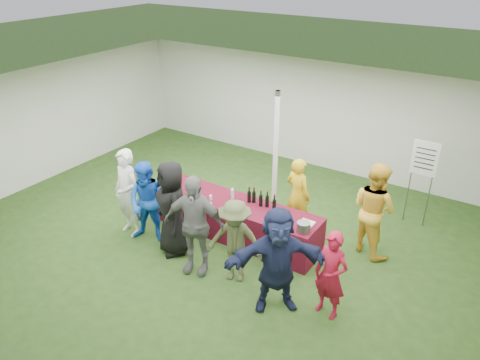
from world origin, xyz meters
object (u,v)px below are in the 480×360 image
Objects in this scene: customer_0 at (127,193)px; customer_6 at (331,275)px; customer_5 at (277,260)px; staff_pourer at (298,195)px; wine_list_sign at (424,165)px; customer_1 at (148,203)px; dump_bucket at (303,227)px; customer_3 at (194,225)px; staff_back at (374,209)px; serving_table at (231,218)px; customer_2 at (172,208)px; customer_4 at (235,241)px.

customer_6 is (4.19, -0.00, -0.16)m from customer_0.
staff_pourer is at bearing 71.11° from customer_5.
customer_1 is (-4.10, -3.38, -0.51)m from wine_list_sign.
dump_bucket is 1.85m from customer_3.
customer_1 is at bearing 55.59° from staff_pourer.
customer_0 is at bearing 165.91° from customer_1.
wine_list_sign reaches higher than customer_5.
customer_3 is (-2.79, -3.66, -0.40)m from wine_list_sign.
staff_back is 0.98× the size of customer_3.
customer_0 is 1.09× the size of customer_1.
customer_5 is at bearing 124.47° from staff_pourer.
customer_6 is at bearing 144.15° from staff_pourer.
serving_table is 1.97× the size of customer_3.
wine_list_sign is at bearing 92.94° from customer_6.
customer_0 is (-1.70, -1.03, 0.51)m from serving_table.
staff_back is at bearing 65.81° from customer_2.
staff_back is 1.23× the size of customer_6.
dump_bucket is 1.42m from staff_back.
customer_3 is 1.63m from customer_5.
dump_bucket is at bearing 16.72° from customer_3.
customer_2 is at bearing -170.20° from customer_6.
wine_list_sign is 0.98× the size of customer_3.
staff_back is 4.14m from customer_1.
staff_pourer is 0.88× the size of customer_0.
customer_2 is at bearing -159.76° from dump_bucket.
wine_list_sign reaches higher than customer_6.
customer_6 is (1.50, -1.88, -0.05)m from staff_pourer.
customer_1 is (-2.19, -1.84, 0.03)m from staff_pourer.
wine_list_sign is (1.27, 2.61, 0.48)m from dump_bucket.
customer_3 reaches higher than dump_bucket.
staff_back is 4.60m from customer_0.
customer_0 is (-2.69, -1.88, 0.10)m from staff_pourer.
staff_back reaches higher than customer_5.
serving_table is 1.99× the size of customer_2.
staff_back is 2.62m from customer_4.
wine_list_sign is 1.24× the size of customer_6.
customer_5 is (0.75, -2.17, 0.10)m from staff_pourer.
customer_1 is at bearing -170.79° from customer_6.
customer_4 is (2.52, -0.07, -0.13)m from customer_0.
customer_1 is 3.69m from customer_6.
customer_3 is at bearing -164.50° from customer_6.
customer_3 is 0.75m from customer_4.
customer_2 is at bearing -119.16° from serving_table.
staff_pourer is at bearing 68.52° from customer_4.
staff_back is at bearing 10.04° from customer_1.
customer_4 is (-2.08, -3.49, -0.56)m from wine_list_sign.
serving_table is at bearing 21.84° from customer_1.
customer_3 is (1.81, -0.24, 0.03)m from customer_0.
serving_table is at bearing 167.25° from customer_6.
serving_table is at bearing 76.94° from customer_3.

